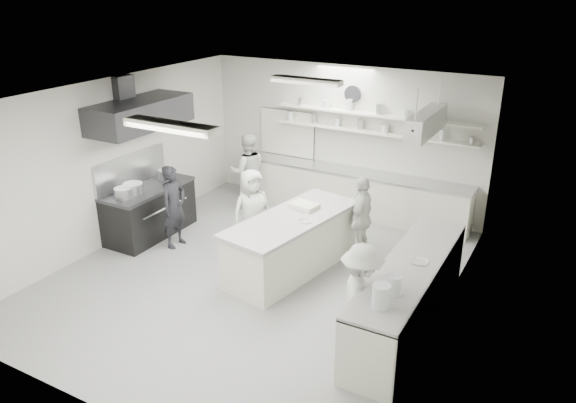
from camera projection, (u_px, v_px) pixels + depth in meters
The scene contains 27 objects.
floor at pixel (255, 275), 9.30m from camera, with size 6.00×7.00×0.02m, color gray.
ceiling at pixel (250, 95), 8.17m from camera, with size 6.00×7.00×0.02m, color silver.
wall_back at pixel (343, 138), 11.58m from camera, with size 6.00×0.04×3.00m, color beige.
wall_front at pixel (76, 294), 5.89m from camera, with size 6.00×0.04×3.00m, color beige.
wall_left at pixel (112, 162), 10.08m from camera, with size 0.04×7.00×3.00m, color beige.
wall_right at pixel (445, 230), 7.39m from camera, with size 0.04×7.00×3.00m, color beige.
stove at pixel (150, 212), 10.61m from camera, with size 0.80×1.80×0.90m, color black.
exhaust_hood at pixel (140, 114), 9.90m from camera, with size 0.85×2.00×0.50m, color #303034.
back_counter at pixel (348, 192), 11.59m from camera, with size 5.00×0.60×0.92m, color silver.
shelf_lower at pixel (373, 132), 11.06m from camera, with size 4.20×0.26×0.04m, color silver.
shelf_upper at pixel (374, 115), 10.93m from camera, with size 4.20×0.26×0.04m, color silver.
pass_through_window at pixel (288, 133), 12.16m from camera, with size 1.30×0.04×1.00m, color black.
wall_clock at pixel (353, 94), 11.10m from camera, with size 0.32×0.32×0.05m, color white.
right_counter at pixel (408, 297), 7.77m from camera, with size 0.74×3.30×0.94m, color silver.
pot_rack at pixel (426, 123), 9.49m from camera, with size 0.30×1.60×0.40m, color #B7B7BA.
light_fixture_front at pixel (171, 126), 6.73m from camera, with size 1.30×0.25×0.10m, color silver.
light_fixture_rear at pixel (306, 81), 9.66m from camera, with size 1.30×0.25×0.10m, color silver.
prep_island at pixel (292, 245), 9.30m from camera, with size 0.93×2.49×0.92m, color silver.
stove_pot at pixel (133, 190), 10.11m from camera, with size 0.35×0.35×0.24m, color #B7B7BA.
cook_stove at pixel (174, 207), 10.05m from camera, with size 0.56×0.37×1.53m, color black.
cook_back at pixel (248, 171), 11.76m from camera, with size 0.78×0.61×1.61m, color silver.
cook_island_left at pixel (252, 211), 9.88m from camera, with size 0.75×0.49×1.53m, color silver.
cook_island_right at pixel (361, 218), 9.61m from camera, with size 0.88×0.37×1.51m, color silver.
cook_right at pixel (361, 298), 7.21m from camera, with size 0.97×0.56×1.51m, color silver.
bowl_island_a at pixel (303, 211), 9.41m from camera, with size 0.25×0.25×0.06m, color #B7B7BA.
bowl_island_b at pixel (305, 223), 8.94m from camera, with size 0.21×0.21×0.07m, color silver.
bowl_right at pixel (419, 263), 7.65m from camera, with size 0.24×0.24×0.06m, color silver.
Camera 1 is at (4.42, -6.88, 4.61)m, focal length 34.81 mm.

